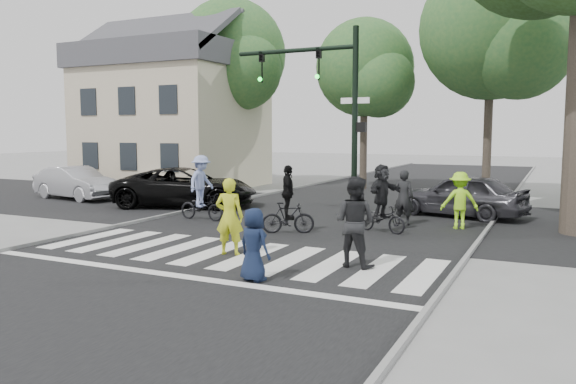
# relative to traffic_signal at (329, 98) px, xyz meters

# --- Properties ---
(ground) EXTENTS (120.00, 120.00, 0.00)m
(ground) POSITION_rel_traffic_signal_xyz_m (-0.35, -6.20, -3.90)
(ground) COLOR gray
(ground) RESTS_ON ground
(road_stem) EXTENTS (10.00, 70.00, 0.01)m
(road_stem) POSITION_rel_traffic_signal_xyz_m (-0.35, -1.20, -3.90)
(road_stem) COLOR black
(road_stem) RESTS_ON ground
(road_cross) EXTENTS (70.00, 10.00, 0.01)m
(road_cross) POSITION_rel_traffic_signal_xyz_m (-0.35, 1.80, -3.89)
(road_cross) COLOR black
(road_cross) RESTS_ON ground
(curb_left) EXTENTS (0.10, 70.00, 0.10)m
(curb_left) POSITION_rel_traffic_signal_xyz_m (-5.40, -1.20, -3.85)
(curb_left) COLOR gray
(curb_left) RESTS_ON ground
(curb_right) EXTENTS (0.10, 70.00, 0.10)m
(curb_right) POSITION_rel_traffic_signal_xyz_m (4.70, -1.20, -3.85)
(curb_right) COLOR gray
(curb_right) RESTS_ON ground
(crosswalk) EXTENTS (10.00, 3.85, 0.01)m
(crosswalk) POSITION_rel_traffic_signal_xyz_m (-0.35, -5.54, -3.89)
(crosswalk) COLOR silver
(crosswalk) RESTS_ON ground
(traffic_signal) EXTENTS (4.45, 0.29, 6.00)m
(traffic_signal) POSITION_rel_traffic_signal_xyz_m (0.00, 0.00, 0.00)
(traffic_signal) COLOR black
(traffic_signal) RESTS_ON ground
(bg_tree_0) EXTENTS (5.46, 5.20, 8.97)m
(bg_tree_0) POSITION_rel_traffic_signal_xyz_m (-14.09, 9.80, 2.24)
(bg_tree_0) COLOR brown
(bg_tree_0) RESTS_ON ground
(bg_tree_1) EXTENTS (6.09, 5.80, 9.80)m
(bg_tree_1) POSITION_rel_traffic_signal_xyz_m (-9.06, 9.28, 2.75)
(bg_tree_1) COLOR brown
(bg_tree_1) RESTS_ON ground
(bg_tree_2) EXTENTS (5.04, 4.80, 8.40)m
(bg_tree_2) POSITION_rel_traffic_signal_xyz_m (-2.11, 10.42, 1.88)
(bg_tree_2) COLOR brown
(bg_tree_2) RESTS_ON ground
(bg_tree_3) EXTENTS (6.30, 6.00, 10.20)m
(bg_tree_3) POSITION_rel_traffic_signal_xyz_m (3.95, 9.07, 3.04)
(bg_tree_3) COLOR brown
(bg_tree_3) RESTS_ON ground
(house) EXTENTS (8.40, 8.10, 8.82)m
(house) POSITION_rel_traffic_signal_xyz_m (-11.85, 7.78, -0.10)
(house) COLOR beige
(house) RESTS_ON ground
(pedestrian_woman) EXTENTS (0.75, 0.58, 1.81)m
(pedestrian_woman) POSITION_rel_traffic_signal_xyz_m (-0.36, -5.28, -3.00)
(pedestrian_woman) COLOR gold
(pedestrian_woman) RESTS_ON ground
(pedestrian_child) EXTENTS (0.79, 0.61, 1.42)m
(pedestrian_child) POSITION_rel_traffic_signal_xyz_m (1.28, -7.05, -3.19)
(pedestrian_child) COLOR #121C36
(pedestrian_child) RESTS_ON ground
(pedestrian_adult) EXTENTS (1.03, 0.85, 1.93)m
(pedestrian_adult) POSITION_rel_traffic_signal_xyz_m (2.63, -5.11, -2.93)
(pedestrian_adult) COLOR black
(pedestrian_adult) RESTS_ON ground
(cyclist_left) EXTENTS (1.69, 1.11, 2.11)m
(cyclist_left) POSITION_rel_traffic_signal_xyz_m (-3.91, -1.25, -2.99)
(cyclist_left) COLOR black
(cyclist_left) RESTS_ON ground
(cyclist_mid) EXTENTS (1.51, 1.03, 1.93)m
(cyclist_mid) POSITION_rel_traffic_signal_xyz_m (-0.34, -2.19, -3.11)
(cyclist_mid) COLOR black
(cyclist_mid) RESTS_ON ground
(cyclist_right) EXTENTS (1.63, 1.51, 1.95)m
(cyclist_right) POSITION_rel_traffic_signal_xyz_m (1.98, -0.88, -3.03)
(cyclist_right) COLOR black
(cyclist_right) RESTS_ON ground
(car_suv) EXTENTS (5.94, 4.16, 1.51)m
(car_suv) POSITION_rel_traffic_signal_xyz_m (-6.37, 1.24, -3.15)
(car_suv) COLOR black
(car_suv) RESTS_ON ground
(car_silver) EXTENTS (4.41, 2.12, 1.40)m
(car_silver) POSITION_rel_traffic_signal_xyz_m (-12.01, 1.18, -3.20)
(car_silver) COLOR #AFB0B6
(car_silver) RESTS_ON ground
(car_grey) EXTENTS (4.59, 2.65, 1.47)m
(car_grey) POSITION_rel_traffic_signal_xyz_m (3.53, 3.18, -3.17)
(car_grey) COLOR #35343A
(car_grey) RESTS_ON ground
(bystander_hivis) EXTENTS (1.24, 0.96, 1.69)m
(bystander_hivis) POSITION_rel_traffic_signal_xyz_m (3.89, 0.68, -3.06)
(bystander_hivis) COLOR #A9FF20
(bystander_hivis) RESTS_ON ground
(bystander_dark) EXTENTS (0.65, 0.45, 1.71)m
(bystander_dark) POSITION_rel_traffic_signal_xyz_m (2.22, 0.70, -3.05)
(bystander_dark) COLOR black
(bystander_dark) RESTS_ON ground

